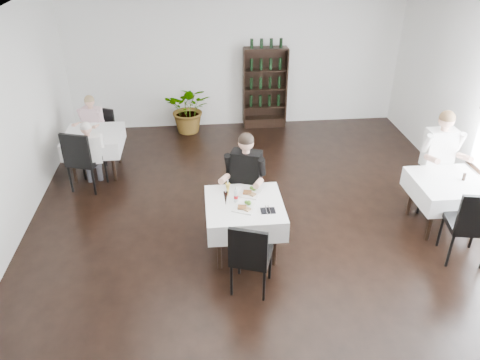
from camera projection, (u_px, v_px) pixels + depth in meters
The scene contains 23 objects.
room_shell at pixel (268, 153), 5.87m from camera, with size 9.00×9.00×9.00m.
wine_shelf at pixel (265, 89), 9.96m from camera, with size 0.90×0.28×1.75m.
main_table at pixel (244, 212), 6.28m from camera, with size 1.03×1.03×0.77m.
left_table at pixel (94, 141), 8.23m from camera, with size 0.98×0.98×0.77m.
right_table at pixel (447, 190), 6.79m from camera, with size 0.98×0.98×0.77m.
potted_tree at pixel (189, 108), 9.85m from camera, with size 0.94×0.82×1.05m, color #2A5D20.
main_chair_far at pixel (242, 187), 6.91m from camera, with size 0.51×0.52×1.05m.
main_chair_near at pixel (250, 254), 5.58m from camera, with size 0.59×0.60×1.02m.
left_chair_far at pixel (102, 131), 8.75m from camera, with size 0.59×0.59×0.97m.
left_chair_near at pixel (82, 157), 7.69m from camera, with size 0.63×0.63×1.08m.
right_chair_far at pixel (436, 170), 7.30m from camera, with size 0.62×0.62×1.10m.
right_chair_near at pixel (471, 222), 6.05m from camera, with size 0.60×0.60×1.12m.
diner_main at pixel (245, 177), 6.60m from camera, with size 0.66×0.70×1.52m.
diner_left_far at pixel (91, 124), 8.63m from camera, with size 0.53×0.57×1.26m.
diner_left_near at pixel (90, 150), 7.71m from camera, with size 0.51×0.53×1.24m.
diner_right_far at pixel (442, 154), 7.09m from camera, with size 0.60×0.60×1.61m.
plate_far at pixel (250, 192), 6.41m from camera, with size 0.37×0.37×0.09m.
plate_near at pixel (245, 207), 6.09m from camera, with size 0.36×0.36×0.09m.
pilsner_dark at pixel (226, 198), 6.11m from camera, with size 0.06×0.06×0.26m.
pilsner_lager at pixel (228, 191), 6.27m from camera, with size 0.06×0.06×0.28m.
coke_bottle at pixel (236, 196), 6.19m from camera, with size 0.06×0.06×0.23m.
napkin_cutlery at pixel (268, 210), 6.04m from camera, with size 0.19×0.21×0.02m.
pepper_mill at pixel (464, 177), 6.71m from camera, with size 0.04×0.04×0.11m, color black.
Camera 1 is at (-0.87, -5.19, 4.14)m, focal length 35.00 mm.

